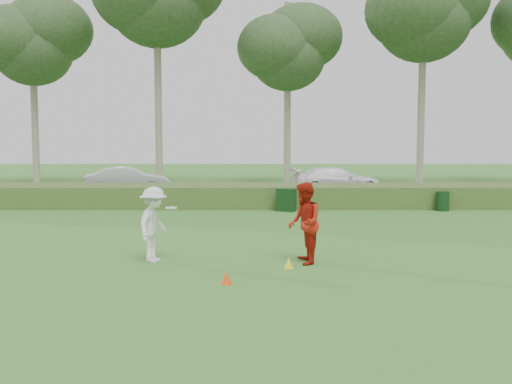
{
  "coord_description": "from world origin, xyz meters",
  "views": [
    {
      "loc": [
        0.0,
        -12.25,
        2.72
      ],
      "look_at": [
        0.0,
        4.0,
        1.3
      ],
      "focal_mm": 40.0,
      "sensor_mm": 36.0,
      "label": 1
    }
  ],
  "objects_px": {
    "car_mid": "(128,180)",
    "utility_cabinet": "(286,200)",
    "cone_yellow": "(289,263)",
    "player_red": "(304,223)",
    "cone_orange": "(226,278)",
    "car_right": "(337,180)",
    "player_white": "(154,224)",
    "trash_bin": "(443,201)"
  },
  "relations": [
    {
      "from": "player_white",
      "to": "player_red",
      "type": "relative_size",
      "value": 0.93
    },
    {
      "from": "player_white",
      "to": "utility_cabinet",
      "type": "bearing_deg",
      "value": -4.96
    },
    {
      "from": "utility_cabinet",
      "to": "car_mid",
      "type": "relative_size",
      "value": 0.21
    },
    {
      "from": "player_white",
      "to": "player_red",
      "type": "distance_m",
      "value": 3.42
    },
    {
      "from": "trash_bin",
      "to": "car_mid",
      "type": "bearing_deg",
      "value": 154.3
    },
    {
      "from": "cone_orange",
      "to": "trash_bin",
      "type": "distance_m",
      "value": 14.22
    },
    {
      "from": "player_white",
      "to": "cone_orange",
      "type": "bearing_deg",
      "value": -124.6
    },
    {
      "from": "cone_orange",
      "to": "car_right",
      "type": "bearing_deg",
      "value": 75.78
    },
    {
      "from": "player_red",
      "to": "cone_yellow",
      "type": "xyz_separation_m",
      "value": [
        -0.37,
        -0.48,
        -0.8
      ]
    },
    {
      "from": "player_red",
      "to": "utility_cabinet",
      "type": "height_order",
      "value": "player_red"
    },
    {
      "from": "cone_orange",
      "to": "trash_bin",
      "type": "xyz_separation_m",
      "value": [
        7.99,
        11.77,
        0.26
      ]
    },
    {
      "from": "player_red",
      "to": "car_mid",
      "type": "xyz_separation_m",
      "value": [
        -7.68,
        16.64,
        -0.15
      ]
    },
    {
      "from": "car_mid",
      "to": "player_white",
      "type": "bearing_deg",
      "value": -177.08
    },
    {
      "from": "player_red",
      "to": "trash_bin",
      "type": "distance_m",
      "value": 11.76
    },
    {
      "from": "player_white",
      "to": "player_red",
      "type": "xyz_separation_m",
      "value": [
        3.41,
        -0.21,
        0.06
      ]
    },
    {
      "from": "cone_orange",
      "to": "car_right",
      "type": "distance_m",
      "value": 19.45
    },
    {
      "from": "cone_orange",
      "to": "utility_cabinet",
      "type": "height_order",
      "value": "utility_cabinet"
    },
    {
      "from": "player_red",
      "to": "car_right",
      "type": "distance_m",
      "value": 17.25
    },
    {
      "from": "player_red",
      "to": "cone_orange",
      "type": "height_order",
      "value": "player_red"
    },
    {
      "from": "player_red",
      "to": "car_right",
      "type": "bearing_deg",
      "value": 166.45
    },
    {
      "from": "car_mid",
      "to": "car_right",
      "type": "relative_size",
      "value": 0.91
    },
    {
      "from": "player_white",
      "to": "cone_yellow",
      "type": "relative_size",
      "value": 7.51
    },
    {
      "from": "player_red",
      "to": "cone_yellow",
      "type": "relative_size",
      "value": 8.04
    },
    {
      "from": "cone_orange",
      "to": "trash_bin",
      "type": "relative_size",
      "value": 0.32
    },
    {
      "from": "cone_yellow",
      "to": "car_mid",
      "type": "distance_m",
      "value": 18.63
    },
    {
      "from": "cone_yellow",
      "to": "utility_cabinet",
      "type": "relative_size",
      "value": 0.25
    },
    {
      "from": "player_red",
      "to": "utility_cabinet",
      "type": "bearing_deg",
      "value": 176.23
    },
    {
      "from": "cone_yellow",
      "to": "car_mid",
      "type": "xyz_separation_m",
      "value": [
        -7.31,
        17.12,
        0.65
      ]
    },
    {
      "from": "player_red",
      "to": "cone_orange",
      "type": "bearing_deg",
      "value": -44.43
    },
    {
      "from": "player_white",
      "to": "utility_cabinet",
      "type": "distance_m",
      "value": 10.2
    },
    {
      "from": "player_red",
      "to": "car_mid",
      "type": "bearing_deg",
      "value": -158.33
    },
    {
      "from": "cone_yellow",
      "to": "car_right",
      "type": "relative_size",
      "value": 0.05
    },
    {
      "from": "cone_yellow",
      "to": "cone_orange",
      "type": "bearing_deg",
      "value": -132.5
    },
    {
      "from": "car_mid",
      "to": "utility_cabinet",
      "type": "bearing_deg",
      "value": -143.02
    },
    {
      "from": "cone_orange",
      "to": "utility_cabinet",
      "type": "relative_size",
      "value": 0.28
    },
    {
      "from": "cone_yellow",
      "to": "trash_bin",
      "type": "bearing_deg",
      "value": 57.11
    },
    {
      "from": "player_white",
      "to": "utility_cabinet",
      "type": "relative_size",
      "value": 1.91
    },
    {
      "from": "car_mid",
      "to": "car_right",
      "type": "bearing_deg",
      "value": -99.92
    },
    {
      "from": "player_white",
      "to": "car_mid",
      "type": "bearing_deg",
      "value": 29.84
    },
    {
      "from": "utility_cabinet",
      "to": "car_right",
      "type": "relative_size",
      "value": 0.19
    },
    {
      "from": "player_red",
      "to": "car_right",
      "type": "xyz_separation_m",
      "value": [
        3.13,
        16.97,
        -0.18
      ]
    },
    {
      "from": "utility_cabinet",
      "to": "car_mid",
      "type": "height_order",
      "value": "car_mid"
    }
  ]
}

